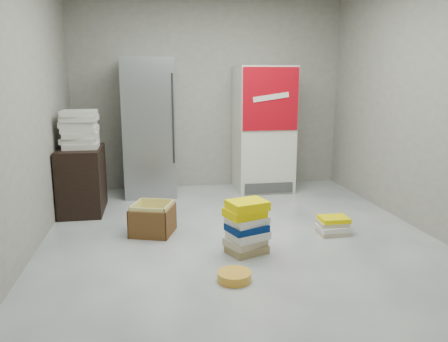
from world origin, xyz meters
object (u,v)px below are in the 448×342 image
at_px(coke_cooler, 264,129).
at_px(phonebook_stack_main, 247,227).
at_px(steel_fridge, 149,128).
at_px(cardboard_box, 153,221).
at_px(wood_shelf, 82,180).

relative_size(coke_cooler, phonebook_stack_main, 3.52).
xyz_separation_m(steel_fridge, cardboard_box, (0.01, -1.68, -0.81)).
xyz_separation_m(steel_fridge, coke_cooler, (1.65, -0.01, -0.05)).
bearing_deg(cardboard_box, coke_cooler, 63.79).
relative_size(steel_fridge, cardboard_box, 3.64).
distance_m(steel_fridge, coke_cooler, 1.65).
height_order(coke_cooler, cardboard_box, coke_cooler).
distance_m(phonebook_stack_main, cardboard_box, 1.11).
height_order(steel_fridge, wood_shelf, steel_fridge).
bearing_deg(phonebook_stack_main, steel_fridge, 85.71).
xyz_separation_m(coke_cooler, wood_shelf, (-2.48, -0.72, -0.50)).
distance_m(wood_shelf, phonebook_stack_main, 2.37).
bearing_deg(cardboard_box, wood_shelf, 149.52).
bearing_deg(cardboard_box, steel_fridge, 108.51).
relative_size(steel_fridge, coke_cooler, 1.06).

